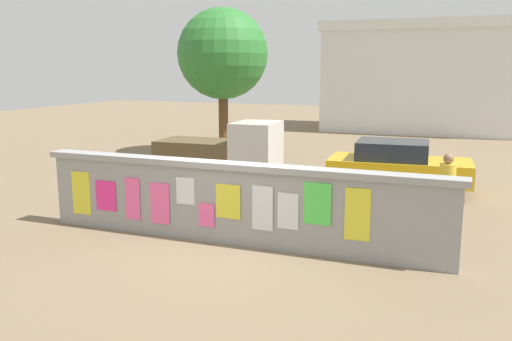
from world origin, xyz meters
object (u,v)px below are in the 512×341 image
at_px(person_walking, 447,183).
at_px(tree_roadside, 223,54).
at_px(motorcycle, 348,202).
at_px(auto_rickshaw_truck, 225,153).
at_px(bicycle_near, 153,194).
at_px(bicycle_far, 266,193).
at_px(car_parked, 397,165).

relative_size(person_walking, tree_roadside, 0.29).
bearing_deg(motorcycle, auto_rickshaw_truck, 146.93).
bearing_deg(motorcycle, tree_roadside, 130.30).
relative_size(bicycle_near, tree_roadside, 0.30).
height_order(motorcycle, bicycle_near, bicycle_near).
xyz_separation_m(person_walking, tree_roadside, (-8.73, 7.54, 2.89)).
distance_m(bicycle_near, bicycle_far, 2.76).
xyz_separation_m(car_parked, tree_roadside, (-7.30, 4.30, 3.15)).
height_order(motorcycle, person_walking, person_walking).
relative_size(motorcycle, bicycle_far, 1.13).
xyz_separation_m(bicycle_near, bicycle_far, (2.49, 1.17, 0.00)).
bearing_deg(bicycle_near, auto_rickshaw_truck, 83.97).
height_order(person_walking, tree_roadside, tree_roadside).
bearing_deg(person_walking, auto_rickshaw_truck, 158.92).
bearing_deg(bicycle_near, tree_roadside, 103.64).
relative_size(auto_rickshaw_truck, tree_roadside, 0.65).
bearing_deg(motorcycle, car_parked, 80.58).
distance_m(bicycle_near, person_walking, 6.76).
height_order(bicycle_far, tree_roadside, tree_roadside).
distance_m(car_parked, bicycle_near, 6.72).
bearing_deg(bicycle_far, tree_roadside, 121.92).
distance_m(person_walking, tree_roadside, 11.89).
distance_m(motorcycle, tree_roadside, 10.91).
height_order(auto_rickshaw_truck, bicycle_near, auto_rickshaw_truck).
height_order(auto_rickshaw_truck, car_parked, auto_rickshaw_truck).
height_order(auto_rickshaw_truck, person_walking, auto_rickshaw_truck).
bearing_deg(motorcycle, bicycle_near, -172.82).
distance_m(motorcycle, person_walking, 2.12).
relative_size(auto_rickshaw_truck, car_parked, 0.94).
relative_size(auto_rickshaw_truck, bicycle_near, 2.14).
xyz_separation_m(motorcycle, bicycle_far, (-2.15, 0.59, -0.10)).
xyz_separation_m(bicycle_near, person_walking, (6.67, 0.94, 0.62)).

